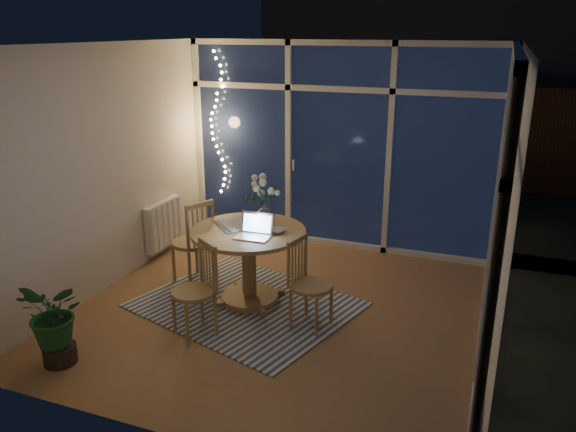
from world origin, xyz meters
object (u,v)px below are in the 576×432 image
object	(u,v)px
chair_left	(192,241)
flower_vase	(265,213)
chair_front	(193,290)
chair_right	(311,284)
laptop	(253,226)
dining_table	(249,266)
potted_plant	(55,323)

from	to	relation	value
chair_left	flower_vase	xyz separation A→B (m)	(0.86, 0.06, 0.40)
chair_front	chair_right	bearing A→B (deg)	62.83
flower_vase	laptop	bearing A→B (deg)	-81.71
chair_left	flower_vase	size ratio (longest dim) A/B	4.73
dining_table	potted_plant	bearing A→B (deg)	-122.86
dining_table	laptop	world-z (taller)	laptop
flower_vase	chair_left	bearing A→B (deg)	-176.15
dining_table	chair_left	xyz separation A→B (m)	(-0.79, 0.21, 0.10)
dining_table	potted_plant	size ratio (longest dim) A/B	1.54
dining_table	chair_front	world-z (taller)	chair_front
laptop	dining_table	bearing A→B (deg)	124.31
chair_left	potted_plant	world-z (taller)	chair_left
chair_left	potted_plant	distance (m)	1.85
laptop	flower_vase	size ratio (longest dim) A/B	1.56
chair_left	flower_vase	bearing A→B (deg)	118.84
chair_right	chair_front	distance (m)	1.10
dining_table	flower_vase	xyz separation A→B (m)	(0.07, 0.27, 0.50)
chair_left	chair_right	size ratio (longest dim) A/B	1.11
chair_right	potted_plant	xyz separation A→B (m)	(-1.82, -1.35, -0.07)
dining_table	laptop	bearing A→B (deg)	-53.40
chair_right	laptop	distance (m)	0.79
chair_left	laptop	distance (m)	1.09
chair_right	flower_vase	bearing A→B (deg)	64.74
flower_vase	chair_right	bearing A→B (deg)	-37.53
laptop	potted_plant	bearing A→B (deg)	-131.75
dining_table	chair_right	bearing A→B (deg)	-19.31
dining_table	chair_right	distance (m)	0.82
chair_left	laptop	bearing A→B (deg)	91.96
chair_right	chair_front	bearing A→B (deg)	130.55
laptop	potted_plant	distance (m)	1.94
chair_right	dining_table	bearing A→B (deg)	82.95
potted_plant	chair_front	bearing A→B (deg)	44.39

